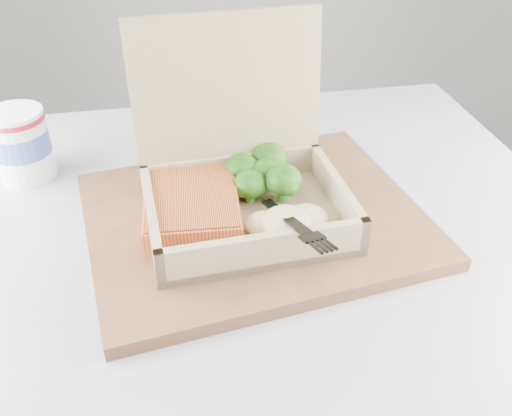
{
  "coord_description": "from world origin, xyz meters",
  "views": [
    {
      "loc": [
        -0.45,
        0.1,
        1.16
      ],
      "look_at": [
        -0.44,
        0.62,
        0.79
      ],
      "focal_mm": 40.0,
      "sensor_mm": 36.0,
      "label": 1
    }
  ],
  "objects_px": {
    "cafe_table": "(254,366)",
    "paper_cup": "(21,142)",
    "serving_tray": "(254,219)",
    "takeout_container": "(240,171)"
  },
  "relations": [
    {
      "from": "cafe_table",
      "to": "paper_cup",
      "type": "relative_size",
      "value": 9.92
    },
    {
      "from": "takeout_container",
      "to": "paper_cup",
      "type": "height_order",
      "value": "takeout_container"
    },
    {
      "from": "cafe_table",
      "to": "serving_tray",
      "type": "relative_size",
      "value": 2.45
    },
    {
      "from": "takeout_container",
      "to": "paper_cup",
      "type": "distance_m",
      "value": 0.31
    },
    {
      "from": "cafe_table",
      "to": "takeout_container",
      "type": "distance_m",
      "value": 0.27
    },
    {
      "from": "serving_tray",
      "to": "takeout_container",
      "type": "height_order",
      "value": "takeout_container"
    },
    {
      "from": "cafe_table",
      "to": "takeout_container",
      "type": "bearing_deg",
      "value": 100.56
    },
    {
      "from": "serving_tray",
      "to": "paper_cup",
      "type": "bearing_deg",
      "value": 158.67
    },
    {
      "from": "cafe_table",
      "to": "paper_cup",
      "type": "bearing_deg",
      "value": 149.52
    },
    {
      "from": "cafe_table",
      "to": "paper_cup",
      "type": "height_order",
      "value": "paper_cup"
    }
  ]
}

